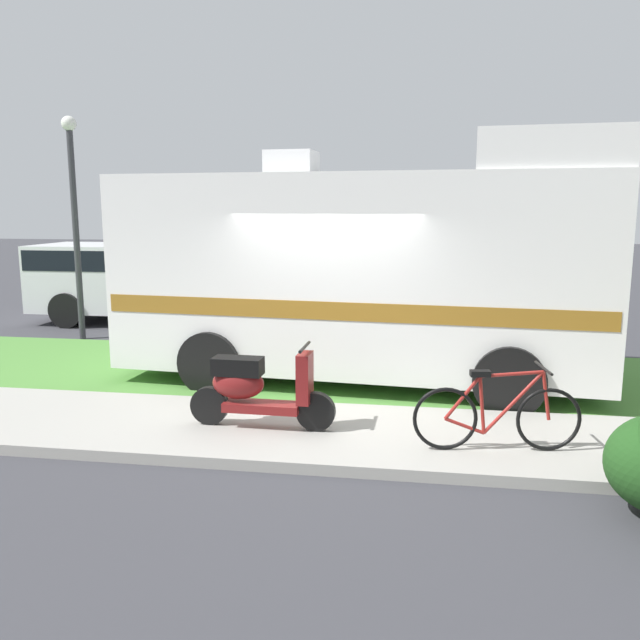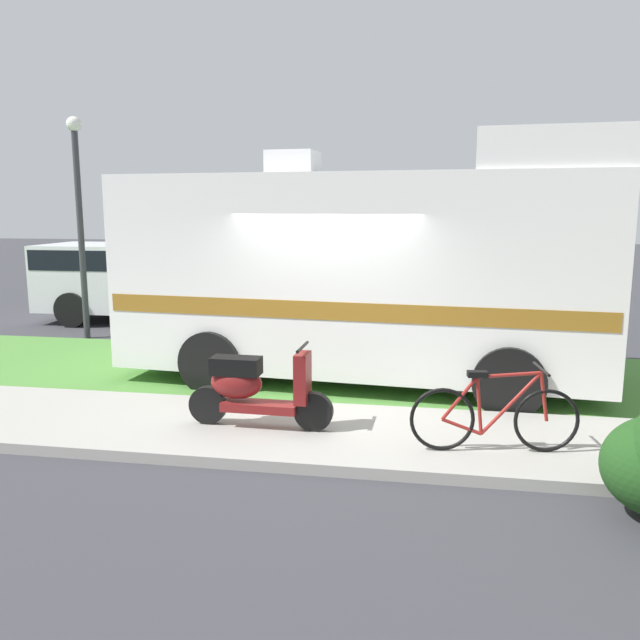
# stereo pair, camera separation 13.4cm
# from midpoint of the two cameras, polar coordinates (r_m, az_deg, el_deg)

# --- Properties ---
(ground_plane) EXTENTS (80.00, 80.00, 0.00)m
(ground_plane) POSITION_cam_midpoint_polar(r_m,az_deg,el_deg) (8.53, -0.22, -7.66)
(ground_plane) COLOR #38383D
(sidewalk) EXTENTS (24.00, 2.00, 0.12)m
(sidewalk) POSITION_cam_midpoint_polar(r_m,az_deg,el_deg) (7.39, -1.72, -10.00)
(sidewalk) COLOR #9E9B93
(sidewalk) RESTS_ON ground
(grass_strip) EXTENTS (24.00, 3.40, 0.08)m
(grass_strip) POSITION_cam_midpoint_polar(r_m,az_deg,el_deg) (9.95, 1.16, -4.84)
(grass_strip) COLOR #4C8438
(grass_strip) RESTS_ON ground
(motorhome_rv) EXTENTS (6.99, 3.01, 3.53)m
(motorhome_rv) POSITION_cam_midpoint_polar(r_m,az_deg,el_deg) (9.43, 3.76, 4.46)
(motorhome_rv) COLOR silver
(motorhome_rv) RESTS_ON ground
(scooter) EXTENTS (1.68, 0.50, 0.97)m
(scooter) POSITION_cam_midpoint_polar(r_m,az_deg,el_deg) (7.33, -6.21, -6.00)
(scooter) COLOR black
(scooter) RESTS_ON ground
(bicycle) EXTENTS (1.70, 0.52, 0.89)m
(bicycle) POSITION_cam_midpoint_polar(r_m,az_deg,el_deg) (6.85, 14.84, -8.14)
(bicycle) COLOR black
(bicycle) RESTS_ON ground
(pickup_truck_near) EXTENTS (5.30, 2.12, 1.75)m
(pickup_truck_near) POSITION_cam_midpoint_polar(r_m,az_deg,el_deg) (15.22, -16.72, 3.36)
(pickup_truck_near) COLOR silver
(pickup_truck_near) RESTS_ON ground
(pickup_truck_far) EXTENTS (5.76, 2.50, 1.85)m
(pickup_truck_far) POSITION_cam_midpoint_polar(r_m,az_deg,el_deg) (17.22, 0.44, 4.67)
(pickup_truck_far) COLOR #B7B29E
(pickup_truck_far) RESTS_ON ground
(street_lamp_post) EXTENTS (0.28, 0.28, 4.26)m
(street_lamp_post) POSITION_cam_midpoint_polar(r_m,az_deg,el_deg) (13.40, -21.18, 9.34)
(street_lamp_post) COLOR #333338
(street_lamp_post) RESTS_ON ground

